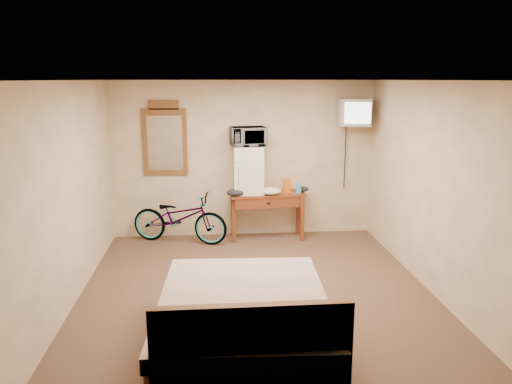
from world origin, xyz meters
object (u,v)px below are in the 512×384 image
at_px(microwave, 248,136).
at_px(crt_television, 354,112).
at_px(bed, 244,323).
at_px(desk, 267,202).
at_px(blue_cup, 299,188).
at_px(mini_fridge, 248,170).
at_px(bicycle, 180,217).
at_px(wall_mirror, 165,139).

xyz_separation_m(microwave, crt_television, (1.64, -0.03, 0.36)).
relative_size(microwave, bed, 0.25).
bearing_deg(desk, blue_cup, -4.50).
distance_m(mini_fridge, microwave, 0.52).
bearing_deg(desk, bicycle, -177.72).
bearing_deg(blue_cup, mini_fridge, 173.64).
bearing_deg(crt_television, wall_mirror, 175.12).
height_order(microwave, blue_cup, microwave).
bearing_deg(crt_television, bed, -119.81).
xyz_separation_m(bicycle, bed, (0.79, -3.32, -0.11)).
height_order(blue_cup, wall_mirror, wall_mirror).
xyz_separation_m(mini_fridge, bicycle, (-1.09, -0.10, -0.72)).
xyz_separation_m(mini_fridge, microwave, (0.00, 0.00, 0.52)).
xyz_separation_m(blue_cup, bicycle, (-1.88, -0.02, -0.42)).
bearing_deg(wall_mirror, bicycle, -57.12).
height_order(crt_television, bed, crt_television).
relative_size(microwave, wall_mirror, 0.45).
distance_m(desk, wall_mirror, 1.89).
bearing_deg(bicycle, crt_television, -70.71).
distance_m(mini_fridge, blue_cup, 0.85).
distance_m(mini_fridge, bicycle, 1.31).
bearing_deg(bed, blue_cup, 71.93).
height_order(crt_television, bicycle, crt_television).
xyz_separation_m(desk, crt_television, (1.35, 0.02, 1.40)).
height_order(mini_fridge, bicycle, mini_fridge).
bearing_deg(crt_television, microwave, 178.87).
relative_size(desk, crt_television, 2.00).
bearing_deg(bed, microwave, 84.99).
bearing_deg(microwave, blue_cup, -15.49).
bearing_deg(bicycle, bed, -148.88).
bearing_deg(microwave, mini_fridge, -132.79).
xyz_separation_m(desk, mini_fridge, (-0.30, 0.05, 0.51)).
relative_size(blue_cup, bicycle, 0.10).
distance_m(desk, microwave, 1.08).
distance_m(microwave, crt_television, 1.68).
distance_m(microwave, blue_cup, 1.14).
distance_m(mini_fridge, wall_mirror, 1.40).
bearing_deg(blue_cup, wall_mirror, 171.63).
distance_m(wall_mirror, bicycle, 1.25).
bearing_deg(crt_television, mini_fridge, 178.88).
xyz_separation_m(wall_mirror, bed, (1.00, -3.65, -1.30)).
height_order(blue_cup, crt_television, crt_television).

